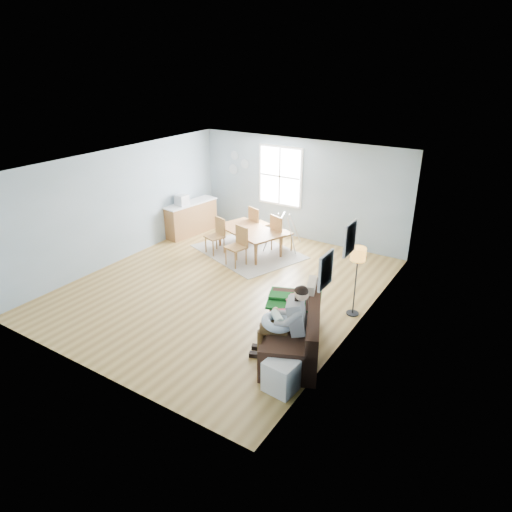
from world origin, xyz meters
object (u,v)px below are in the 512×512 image
Objects in this scene: monitor at (182,200)px; sofa at (296,332)px; dining_table at (248,241)px; chair_ne at (279,231)px; counter at (191,218)px; chair_se at (238,243)px; floor_lamp at (358,260)px; toddler at (293,304)px; storage_cube at (280,376)px; chair_nw at (257,222)px; chair_sw at (217,233)px; father at (287,319)px; baby_swing at (283,233)px.

sofa is at bearing -30.68° from monitor.
chair_ne is (0.65, 0.43, 0.26)m from dining_table.
dining_table is at bearing -7.19° from counter.
chair_se is at bearing -110.35° from chair_ne.
monitor is (-5.53, 1.45, -0.11)m from floor_lamp.
chair_ne is at bearing 3.55° from counter.
counter is at bearing 156.23° from chair_se.
chair_ne is at bearing 69.65° from chair_se.
storage_cube is (0.48, -1.25, -0.47)m from toddler.
chair_nw is 0.98× the size of chair_ne.
storage_cube is at bearing -43.31° from chair_sw.
toddler is at bearing -50.31° from chair_nw.
floor_lamp is 2.76× the size of storage_cube.
monitor is (-4.95, 2.87, 0.33)m from toddler.
father is 0.51m from toddler.
floor_lamp is 3.34m from chair_se.
storage_cube is 0.56× the size of chair_sw.
dining_table is at bearing 1.19° from monitor.
monitor is (-5.10, 3.35, 0.33)m from father.
sofa is 5.98m from monitor.
monitor is at bearing -163.68° from baby_swing.
monitor reaches higher than storage_cube.
floor_lamp is at bearing -38.34° from baby_swing.
dining_table is at bearing 34.05° from chair_sw.
chair_nw is (-0.43, 1.50, 0.01)m from chair_se.
floor_lamp reaches higher than father.
father is 1.58× the size of toddler.
monitor is at bearing -158.93° from dining_table.
chair_se is (-2.77, 2.32, 0.24)m from sofa.
father reaches higher than monitor.
sofa is 2.32× the size of chair_ne.
storage_cube is at bearing -60.06° from chair_ne.
floor_lamp is at bearing 67.63° from toddler.
chair_ne is at bearing 33.89° from chair_sw.
toddler is at bearing -26.04° from dining_table.
baby_swing is at bearing 72.18° from dining_table.
father is 5.24m from chair_nw.
dining_table is 1.54× the size of baby_swing.
monitor is 0.30× the size of baby_swing.
floor_lamp is at bearing -14.52° from chair_sw.
monitor is (-5.10, 3.03, 0.75)m from sofa.
chair_nw is at bearing 129.91° from sofa.
monitor reaches higher than chair_nw.
sofa is at bearing -39.98° from chair_se.
toddler is 0.50× the size of dining_table.
storage_cube is 6.05m from chair_nw.
toddler is at bearing -112.37° from floor_lamp.
father is 1.38× the size of chair_ne.
chair_ne reaches higher than chair_nw.
counter is (-5.39, 4.43, 0.21)m from storage_cube.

